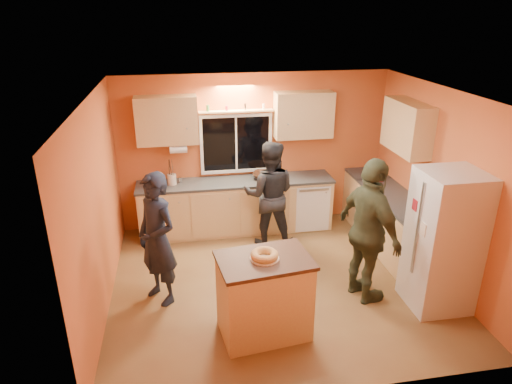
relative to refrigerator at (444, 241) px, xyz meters
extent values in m
plane|color=brown|center=(-1.89, 0.80, -0.90)|extent=(4.50, 4.50, 0.00)
cube|color=#D26236|center=(-1.89, 2.80, 0.40)|extent=(4.50, 0.04, 2.60)
cube|color=#D26236|center=(-1.89, -1.20, 0.40)|extent=(4.50, 0.04, 2.60)
cube|color=#D26236|center=(-4.14, 0.80, 0.40)|extent=(0.04, 4.00, 2.60)
cube|color=#D26236|center=(0.36, 0.80, 0.40)|extent=(0.04, 4.00, 2.60)
cube|color=white|center=(-1.89, 0.80, 1.70)|extent=(4.50, 4.00, 0.02)
cube|color=black|center=(-2.19, 2.79, 0.55)|extent=(1.10, 0.02, 0.90)
cube|color=white|center=(-2.19, 2.77, 0.55)|extent=(1.20, 0.04, 1.00)
cube|color=tan|center=(-3.29, 2.64, 1.02)|extent=(0.95, 0.33, 0.75)
cube|color=tan|center=(-1.09, 2.64, 1.02)|extent=(0.95, 0.33, 0.75)
cube|color=tan|center=(0.19, 1.60, 1.02)|extent=(0.33, 1.00, 0.75)
cylinder|color=silver|center=(-3.14, 2.52, 0.58)|extent=(0.27, 0.12, 0.12)
cube|color=tan|center=(-2.24, 2.50, -0.47)|extent=(3.20, 0.60, 0.86)
cube|color=#282B2D|center=(-2.24, 2.50, -0.02)|extent=(3.24, 0.62, 0.04)
cube|color=tan|center=(0.06, 2.50, -0.47)|extent=(0.60, 0.60, 0.86)
cube|color=#282B2D|center=(0.06, 2.50, -0.02)|extent=(0.62, 0.62, 0.04)
cube|color=tan|center=(0.06, 1.30, -0.47)|extent=(0.60, 1.80, 0.86)
cube|color=#282B2D|center=(0.06, 1.30, -0.02)|extent=(0.62, 1.84, 0.04)
cube|color=silver|center=(0.00, 0.00, 0.00)|extent=(0.72, 0.70, 1.80)
cube|color=tan|center=(-2.28, -0.19, -0.42)|extent=(1.06, 0.77, 0.96)
cube|color=black|center=(-2.28, -0.19, 0.07)|extent=(1.11, 0.82, 0.04)
torus|color=#B18248|center=(-2.28, -0.19, 0.14)|extent=(0.31, 0.31, 0.09)
imported|color=black|center=(-3.47, 0.70, -0.03)|extent=(0.72, 0.76, 1.75)
imported|color=black|center=(-1.79, 1.94, -0.05)|extent=(0.95, 0.81, 1.71)
imported|color=#2E3521|center=(-0.85, 0.28, 0.06)|extent=(0.73, 1.20, 1.92)
imported|color=black|center=(-1.75, 2.54, 0.05)|extent=(0.53, 0.53, 0.10)
cylinder|color=beige|center=(-3.27, 2.52, 0.09)|extent=(0.14, 0.14, 0.17)
imported|color=gray|center=(0.08, 0.77, 0.14)|extent=(0.26, 0.22, 0.28)
cube|color=#A81926|center=(0.06, 2.10, 0.04)|extent=(0.17, 0.14, 0.07)
camera|label=1|loc=(-3.12, -4.47, 2.68)|focal=32.00mm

